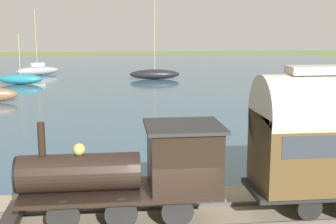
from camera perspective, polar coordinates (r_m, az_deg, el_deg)
The scene contains 7 objects.
harbor_water at distance 56.65m, azimuth -4.96°, elevation 4.12°, with size 80.00×80.00×0.01m.
steam_locomotive at distance 13.96m, azimuth -3.38°, elevation -6.71°, with size 2.25×6.43×2.99m.
sailboat_teal at distance 53.18m, azimuth -17.52°, elevation 3.87°, with size 2.20×4.90×5.46m.
sailboat_black at distance 55.49m, azimuth -1.62°, elevation 4.66°, with size 1.94×5.94×9.33m.
sailboat_gray at distance 62.17m, azimuth -15.63°, elevation 4.94°, with size 3.88×5.63×8.15m.
rowboat_mid_harbor at distance 20.44m, azimuth -12.67°, elevation -7.18°, with size 1.49×2.70×0.50m.
rowboat_far_out at distance 26.47m, azimuth 16.09°, elevation -3.47°, with size 2.42×2.47×0.30m.
Camera 1 is at (-12.61, 1.60, 6.44)m, focal length 50.00 mm.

